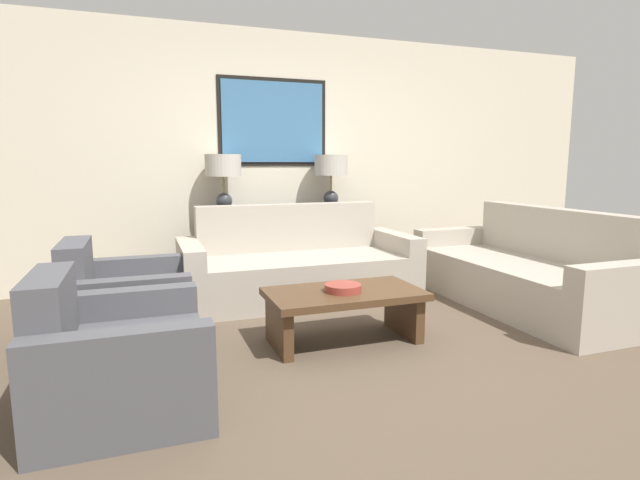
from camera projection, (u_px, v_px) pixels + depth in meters
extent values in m
plane|color=brown|center=(364.00, 352.00, 3.39)|extent=(20.00, 20.00, 0.00)
cube|color=beige|center=(272.00, 158.00, 5.42)|extent=(8.23, 0.10, 2.65)
cube|color=black|center=(273.00, 122.00, 5.31)|extent=(1.18, 0.01, 0.92)
cube|color=teal|center=(273.00, 122.00, 5.31)|extent=(1.10, 0.02, 0.84)
cube|color=black|center=(280.00, 246.00, 5.31)|extent=(1.61, 0.39, 0.78)
cylinder|color=#333338|center=(224.00, 210.00, 5.06)|extent=(0.14, 0.14, 0.02)
sphere|color=#333338|center=(224.00, 201.00, 5.04)|extent=(0.16, 0.16, 0.16)
cylinder|color=#8C7A51|center=(224.00, 185.00, 5.02)|extent=(0.02, 0.02, 0.17)
cylinder|color=#B2ADA3|center=(223.00, 165.00, 4.99)|extent=(0.36, 0.36, 0.22)
cylinder|color=#333338|center=(331.00, 207.00, 5.44)|extent=(0.14, 0.14, 0.02)
sphere|color=#333338|center=(331.00, 198.00, 5.43)|extent=(0.16, 0.16, 0.16)
cylinder|color=#8C7A51|center=(331.00, 183.00, 5.40)|extent=(0.02, 0.02, 0.17)
cylinder|color=#B2ADA3|center=(331.00, 165.00, 5.38)|extent=(0.36, 0.36, 0.22)
cube|color=#ADA393|center=(303.00, 279.00, 4.61)|extent=(1.81, 0.74, 0.41)
cube|color=#ADA393|center=(289.00, 247.00, 5.00)|extent=(1.81, 0.18, 0.87)
cube|color=#ADA393|center=(191.00, 276.00, 4.35)|extent=(0.18, 0.92, 0.58)
cube|color=#ADA393|center=(394.00, 261.00, 5.02)|extent=(0.18, 0.92, 0.58)
cube|color=#ADA393|center=(512.00, 285.00, 4.42)|extent=(0.74, 1.81, 0.41)
cube|color=#ADA393|center=(554.00, 256.00, 4.54)|extent=(0.18, 1.81, 0.87)
cube|color=#ADA393|center=(454.00, 255.00, 5.36)|extent=(0.92, 0.18, 0.58)
cube|color=#ADA393|center=(621.00, 304.00, 3.51)|extent=(0.92, 0.18, 0.58)
cube|color=#4C331E|center=(344.00, 294.00, 3.54)|extent=(1.10, 0.61, 0.05)
cube|color=#4C331E|center=(279.00, 327.00, 3.41)|extent=(0.07, 0.49, 0.33)
cube|color=#4C331E|center=(404.00, 313.00, 3.73)|extent=(0.07, 0.49, 0.33)
cylinder|color=#93382D|center=(343.00, 288.00, 3.51)|extent=(0.26, 0.26, 0.05)
cube|color=#4C4C51|center=(142.00, 314.00, 3.60)|extent=(0.64, 0.63, 0.39)
cube|color=#4C4C51|center=(77.00, 295.00, 3.43)|extent=(0.18, 0.63, 0.74)
cube|color=#4C4C51|center=(127.00, 320.00, 3.20)|extent=(0.82, 0.14, 0.55)
cube|color=#4C4C51|center=(129.00, 292.00, 3.91)|extent=(0.82, 0.14, 0.55)
cube|color=#4C4C51|center=(143.00, 371.00, 2.62)|extent=(0.64, 0.63, 0.39)
cube|color=#4C4C51|center=(53.00, 348.00, 2.45)|extent=(0.18, 0.63, 0.74)
cube|color=#4C4C51|center=(122.00, 390.00, 2.22)|extent=(0.82, 0.14, 0.55)
cube|color=#4C4C51|center=(126.00, 335.00, 2.93)|extent=(0.82, 0.14, 0.55)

